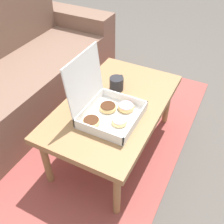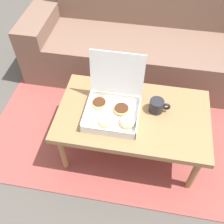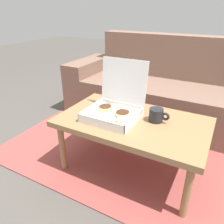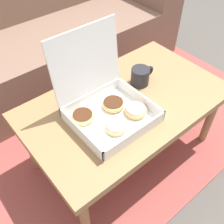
{
  "view_description": "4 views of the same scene",
  "coord_description": "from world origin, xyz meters",
  "px_view_note": "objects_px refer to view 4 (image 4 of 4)",
  "views": [
    {
      "loc": [
        -1.17,
        -0.77,
        1.49
      ],
      "look_at": [
        -0.13,
        -0.24,
        0.48
      ],
      "focal_mm": 42.0,
      "sensor_mm": 36.0,
      "label": 1
    },
    {
      "loc": [
        0.06,
        -1.3,
        1.77
      ],
      "look_at": [
        -0.13,
        -0.24,
        0.48
      ],
      "focal_mm": 42.0,
      "sensor_mm": 36.0,
      "label": 2
    },
    {
      "loc": [
        0.51,
        -1.42,
        1.13
      ],
      "look_at": [
        -0.13,
        -0.24,
        0.48
      ],
      "focal_mm": 35.0,
      "sensor_mm": 36.0,
      "label": 3
    },
    {
      "loc": [
        -0.65,
        -0.86,
        1.31
      ],
      "look_at": [
        -0.13,
        -0.24,
        0.48
      ],
      "focal_mm": 42.0,
      "sensor_mm": 36.0,
      "label": 4
    }
  ],
  "objects_px": {
    "coffee_mug": "(141,76)",
    "couch": "(37,44)",
    "coffee_table": "(126,107)",
    "pastry_box": "(107,104)"
  },
  "relations": [
    {
      "from": "coffee_table",
      "to": "pastry_box",
      "type": "height_order",
      "value": "pastry_box"
    },
    {
      "from": "coffee_table",
      "to": "coffee_mug",
      "type": "bearing_deg",
      "value": 20.48
    },
    {
      "from": "couch",
      "to": "coffee_table",
      "type": "xyz_separation_m",
      "value": [
        0.0,
        -0.96,
        0.08
      ]
    },
    {
      "from": "couch",
      "to": "coffee_table",
      "type": "distance_m",
      "value": 0.96
    },
    {
      "from": "coffee_table",
      "to": "pastry_box",
      "type": "relative_size",
      "value": 2.68
    },
    {
      "from": "couch",
      "to": "pastry_box",
      "type": "bearing_deg",
      "value": -97.57
    },
    {
      "from": "pastry_box",
      "to": "coffee_mug",
      "type": "xyz_separation_m",
      "value": [
        0.28,
        0.07,
        -0.02
      ]
    },
    {
      "from": "couch",
      "to": "pastry_box",
      "type": "distance_m",
      "value": 1.0
    },
    {
      "from": "couch",
      "to": "coffee_table",
      "type": "bearing_deg",
      "value": -90.0
    },
    {
      "from": "coffee_mug",
      "to": "couch",
      "type": "bearing_deg",
      "value": 99.28
    }
  ]
}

